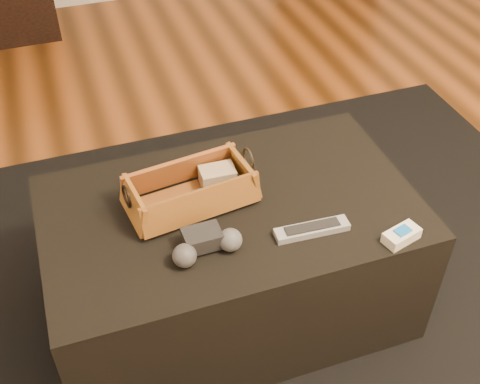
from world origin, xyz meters
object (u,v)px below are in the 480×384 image
object	(u,v)px
cream_gadget	(402,235)
ottoman	(231,259)
tv_remote	(187,201)
game_controller	(206,244)
wicker_basket	(191,191)
silver_remote	(312,229)

from	to	relation	value
cream_gadget	ottoman	bearing A→B (deg)	144.51
tv_remote	game_controller	xyz separation A→B (m)	(0.00, -0.17, 0.01)
ottoman	tv_remote	bearing A→B (deg)	163.90
wicker_basket	game_controller	world-z (taller)	wicker_basket
tv_remote	wicker_basket	distance (m)	0.03
silver_remote	cream_gadget	distance (m)	0.22
wicker_basket	silver_remote	bearing A→B (deg)	-38.83
wicker_basket	game_controller	size ratio (longest dim) A/B	1.97
game_controller	cream_gadget	distance (m)	0.49
game_controller	ottoman	bearing A→B (deg)	51.95
tv_remote	wicker_basket	size ratio (longest dim) A/B	0.50
ottoman	silver_remote	xyz separation A→B (m)	(0.16, -0.16, 0.22)
ottoman	game_controller	size ratio (longest dim) A/B	5.41
ottoman	cream_gadget	xyz separation A→B (m)	(0.36, -0.26, 0.23)
game_controller	silver_remote	xyz separation A→B (m)	(0.27, -0.02, -0.02)
ottoman	game_controller	distance (m)	0.30
ottoman	silver_remote	distance (m)	0.32
game_controller	cream_gadget	xyz separation A→B (m)	(0.47, -0.12, -0.01)
wicker_basket	silver_remote	world-z (taller)	wicker_basket
game_controller	tv_remote	bearing A→B (deg)	90.02
wicker_basket	silver_remote	distance (m)	0.33
silver_remote	game_controller	bearing A→B (deg)	175.66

